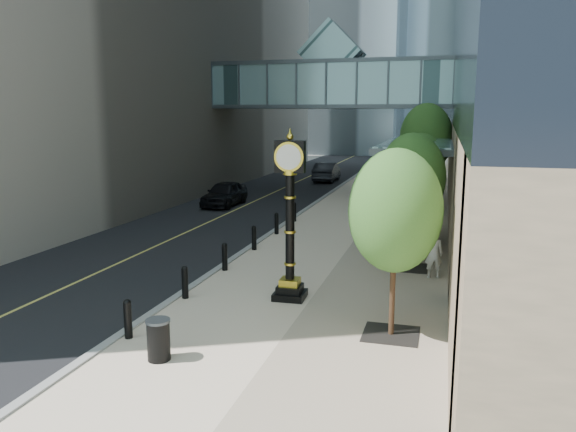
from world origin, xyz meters
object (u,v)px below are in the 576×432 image
Objects in this scene: trash_bin at (159,341)px; pedestrian at (434,254)px; car_near at (225,194)px; street_clock at (290,229)px; car_far at (327,172)px.

pedestrian reaches higher than trash_bin.
street_clock is at bearing -62.14° from car_near.
pedestrian is (4.13, 3.40, -1.32)m from street_clock.
car_near is at bearing 116.22° from street_clock.
car_near reaches higher than trash_bin.
pedestrian is (5.85, 8.37, 0.39)m from trash_bin.
trash_bin is (-1.72, -4.97, -1.71)m from street_clock.
street_clock is 18.10m from car_near.
car_far is at bearing -81.05° from pedestrian.
car_far is at bearing 95.54° from trash_bin.
trash_bin is 0.20× the size of car_near.
trash_bin is 35.16m from car_far.
car_near is 0.93× the size of car_far.
car_near is (-8.54, 15.89, -1.44)m from street_clock.
street_clock is 5.51m from pedestrian.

